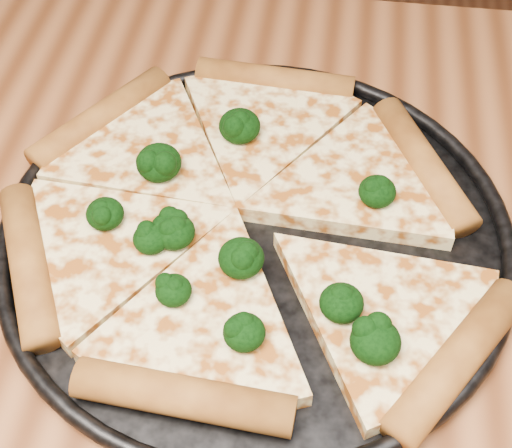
# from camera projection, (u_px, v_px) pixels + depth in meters

# --- Properties ---
(pizza_pan) EXTENTS (0.37, 0.37, 0.02)m
(pizza_pan) POSITION_uv_depth(u_px,v_px,m) (256.00, 231.00, 0.52)
(pizza_pan) COLOR black
(pizza_pan) RESTS_ON dining_table
(pizza) EXTENTS (0.37, 0.33, 0.03)m
(pizza) POSITION_uv_depth(u_px,v_px,m) (243.00, 215.00, 0.52)
(pizza) COLOR #FFE89C
(pizza) RESTS_ON pizza_pan
(broccoli_florets) EXTENTS (0.22, 0.21, 0.03)m
(broccoli_florets) POSITION_uv_depth(u_px,v_px,m) (228.00, 227.00, 0.50)
(broccoli_florets) COLOR black
(broccoli_florets) RESTS_ON pizza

